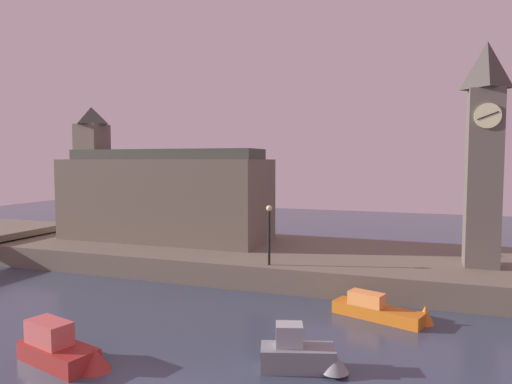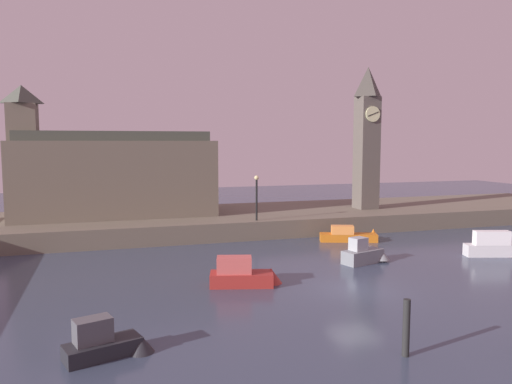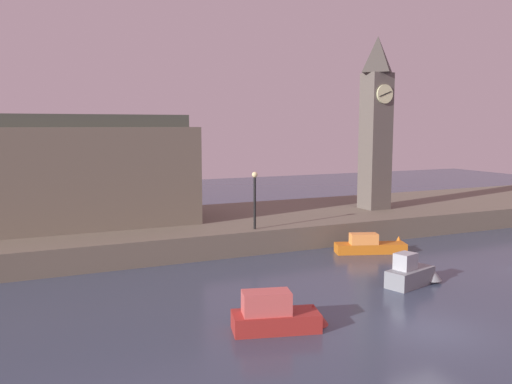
% 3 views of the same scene
% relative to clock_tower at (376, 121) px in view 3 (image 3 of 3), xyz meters
% --- Properties ---
extents(ground_plane, '(120.00, 120.00, 0.00)m').
position_rel_clock_tower_xyz_m(ground_plane, '(-11.14, -18.70, -8.34)').
color(ground_plane, '#384256').
extents(far_embankment, '(70.00, 12.00, 1.50)m').
position_rel_clock_tower_xyz_m(far_embankment, '(-11.14, 1.30, -7.59)').
color(far_embankment, '#6B6051').
rests_on(far_embankment, ground).
extents(clock_tower, '(2.06, 2.11, 13.21)m').
position_rel_clock_tower_xyz_m(clock_tower, '(0.00, 0.00, 0.00)').
color(clock_tower, '#5B544C').
rests_on(clock_tower, far_embankment).
extents(parliament_hall, '(16.55, 6.49, 10.83)m').
position_rel_clock_tower_xyz_m(parliament_hall, '(-23.19, 2.33, -3.26)').
color(parliament_hall, '#6B6051').
rests_on(parliament_hall, far_embankment).
extents(streetlamp, '(0.36, 0.36, 3.62)m').
position_rel_clock_tower_xyz_m(streetlamp, '(-12.02, -3.87, -4.55)').
color(streetlamp, black).
rests_on(streetlamp, far_embankment).
extents(boat_cruiser_grey, '(3.53, 1.92, 1.69)m').
position_rel_clock_tower_xyz_m(boat_cruiser_grey, '(-7.62, -13.58, -7.76)').
color(boat_cruiser_grey, gray).
rests_on(boat_cruiser_grey, ground).
extents(boat_patrol_orange, '(5.16, 2.58, 1.50)m').
position_rel_clock_tower_xyz_m(boat_patrol_orange, '(-5.00, -7.01, -7.91)').
color(boat_patrol_orange, orange).
rests_on(boat_patrol_orange, ground).
extents(boat_dinghy_red, '(4.29, 2.22, 1.65)m').
position_rel_clock_tower_xyz_m(boat_dinghy_red, '(-16.39, -16.15, -7.76)').
color(boat_dinghy_red, maroon).
rests_on(boat_dinghy_red, ground).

